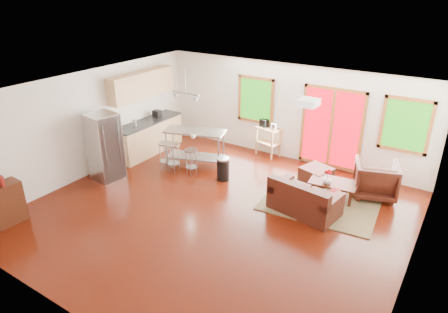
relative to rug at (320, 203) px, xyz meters
The scene contains 27 objects.
floor 2.34m from the rug, 137.10° to the right, with size 7.50×7.00×0.02m, color #350B03.
ceiling 3.50m from the rug, 137.10° to the right, with size 7.50×7.00×0.02m, color white.
back_wall 2.88m from the rug, 131.76° to the left, with size 7.50×0.02×2.60m, color silver.
left_wall 5.84m from the rug, 163.79° to the right, with size 0.02×7.00×2.60m, color silver.
right_wall 2.90m from the rug, 37.86° to the right, with size 0.02×7.00×2.60m, color silver.
front_wall 5.53m from the rug, 108.56° to the right, with size 7.50×0.02×2.60m, color silver.
window_left 3.61m from the rug, 145.44° to the left, with size 1.10×0.05×1.30m.
french_doors 2.22m from the rug, 105.34° to the left, with size 1.60×0.05×2.10m.
window_right 2.67m from the rug, 57.57° to the left, with size 1.10×0.05×1.30m.
rug is the anchor object (origin of this frame).
loveseat 0.67m from the rug, 106.65° to the right, with size 1.52×1.00×0.75m.
coffee_table 0.52m from the rug, 70.07° to the left, with size 1.08×0.72×0.41m.
armchair 1.40m from the rug, 47.79° to the left, with size 0.90×0.84×0.93m, color black.
ottoman 0.95m from the rug, 117.54° to the left, with size 0.63×0.63×0.42m, color black.
vase 0.56m from the rug, 81.65° to the left, with size 0.25×0.26×0.35m.
book 0.56m from the rug, 11.13° to the right, with size 0.19×0.02×0.26m, color maroon.
cabinets 5.28m from the rug, behind, with size 0.64×2.24×2.30m.
refrigerator 5.25m from the rug, 161.17° to the right, with size 0.75×0.73×1.66m.
island 3.58m from the rug, behind, with size 1.67×1.07×0.99m.
cup 3.43m from the rug, behind, with size 0.13×0.10×0.13m, color white.
bar_stool_a 4.12m from the rug, behind, with size 0.38×0.38×0.73m.
bar_stool_b 3.84m from the rug, behind, with size 0.37×0.37×0.76m.
bar_stool_c 3.33m from the rug, behind, with size 0.42×0.42×0.69m.
trash_can 2.47m from the rug, behind, with size 0.40×0.40×0.58m.
kitchen_cart 2.93m from the rug, 141.69° to the left, with size 0.76×0.59×1.02m.
ceiling_flush 2.71m from the rug, 96.48° to the right, with size 0.35×0.35×0.12m, color white.
pendant_light 4.08m from the rug, behind, with size 0.80×0.18×0.79m.
Camera 1 is at (4.10, -6.02, 4.53)m, focal length 32.00 mm.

